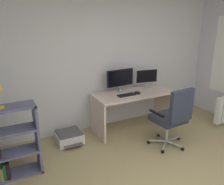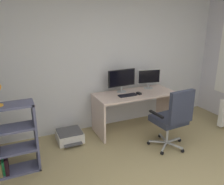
% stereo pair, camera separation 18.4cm
% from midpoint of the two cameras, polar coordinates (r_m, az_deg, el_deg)
% --- Properties ---
extents(wall_back, '(5.07, 0.10, 2.64)m').
position_cam_midpoint_polar(wall_back, '(4.46, -4.39, 7.88)').
color(wall_back, silver).
rests_on(wall_back, ground).
extents(desk, '(1.53, 0.66, 0.73)m').
position_cam_midpoint_polar(desk, '(4.49, 4.01, -2.35)').
color(desk, beige).
rests_on(desk, ground).
extents(monitor_main, '(0.56, 0.18, 0.44)m').
position_cam_midpoint_polar(monitor_main, '(4.39, 0.79, 3.39)').
color(monitor_main, '#B2B5B7').
rests_on(monitor_main, desk).
extents(monitor_secondary, '(0.47, 0.18, 0.38)m').
position_cam_midpoint_polar(monitor_secondary, '(4.70, 7.29, 3.81)').
color(monitor_secondary, '#B2B5B7').
rests_on(monitor_secondary, desk).
extents(keyboard, '(0.34, 0.13, 0.02)m').
position_cam_midpoint_polar(keyboard, '(4.25, 2.34, -0.61)').
color(keyboard, black).
rests_on(keyboard, desk).
extents(computer_mouse, '(0.07, 0.11, 0.03)m').
position_cam_midpoint_polar(computer_mouse, '(4.36, 5.05, -0.12)').
color(computer_mouse, black).
rests_on(computer_mouse, desk).
extents(office_chair, '(0.62, 0.63, 1.05)m').
position_cam_midpoint_polar(office_chair, '(3.89, 13.34, -5.46)').
color(office_chair, '#B7BABC').
rests_on(office_chair, ground).
extents(printer, '(0.44, 0.49, 0.19)m').
position_cam_midpoint_polar(printer, '(4.24, -11.67, -10.62)').
color(printer, silver).
rests_on(printer, ground).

